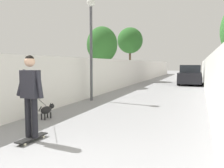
{
  "coord_description": "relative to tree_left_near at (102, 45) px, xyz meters",
  "views": [
    {
      "loc": [
        -2.53,
        -2.31,
        1.65
      ],
      "look_at": [
        4.47,
        0.3,
        1.0
      ],
      "focal_mm": 37.77,
      "sensor_mm": 36.0,
      "label": 1
    }
  ],
  "objects": [
    {
      "name": "fence_right",
      "position": [
        -1.0,
        -7.0,
        -2.0
      ],
      "size": [
        48.0,
        0.3,
        1.95
      ],
      "primitive_type": "cube",
      "color": "silver",
      "rests_on": "ground"
    },
    {
      "name": "person_skateboarder",
      "position": [
        -11.53,
        -3.23,
        -1.87
      ],
      "size": [
        0.24,
        0.71,
        1.74
      ],
      "color": "black",
      "rests_on": "skateboard"
    },
    {
      "name": "skateboard",
      "position": [
        -11.53,
        -3.23,
        -2.91
      ],
      "size": [
        0.81,
        0.25,
        0.08
      ],
      "color": "black",
      "rests_on": "ground"
    },
    {
      "name": "lamp_post",
      "position": [
        -6.05,
        -2.03,
        0.06
      ],
      "size": [
        0.36,
        0.36,
        4.46
      ],
      "color": "#4C4C51",
      "rests_on": "ground"
    },
    {
      "name": "ground_plane",
      "position": [
        1.0,
        -4.24,
        -2.98
      ],
      "size": [
        80.0,
        80.0,
        0.0
      ],
      "primitive_type": "plane",
      "color": "gray"
    },
    {
      "name": "car_near",
      "position": [
        4.05,
        -5.85,
        -2.26
      ],
      "size": [
        3.86,
        1.8,
        1.54
      ],
      "color": "black",
      "rests_on": "ground"
    },
    {
      "name": "dog",
      "position": [
        -9.71,
        -2.29,
        -2.7
      ],
      "size": [
        2.15,
        1.08,
        1.06
      ],
      "color": "black",
      "rests_on": "ground"
    },
    {
      "name": "tree_left_far",
      "position": [
        6.0,
        -0.32,
        0.82
      ],
      "size": [
        2.37,
        2.37,
        5.02
      ],
      "color": "#473523",
      "rests_on": "ground"
    },
    {
      "name": "tree_left_near",
      "position": [
        0.0,
        0.0,
        0.0
      ],
      "size": [
        2.17,
        2.17,
        4.26
      ],
      "color": "brown",
      "rests_on": "ground"
    },
    {
      "name": "wall_left",
      "position": [
        -1.0,
        -1.48,
        -2.02
      ],
      "size": [
        48.0,
        0.3,
        1.91
      ],
      "primitive_type": "cube",
      "color": "silver",
      "rests_on": "ground"
    }
  ]
}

